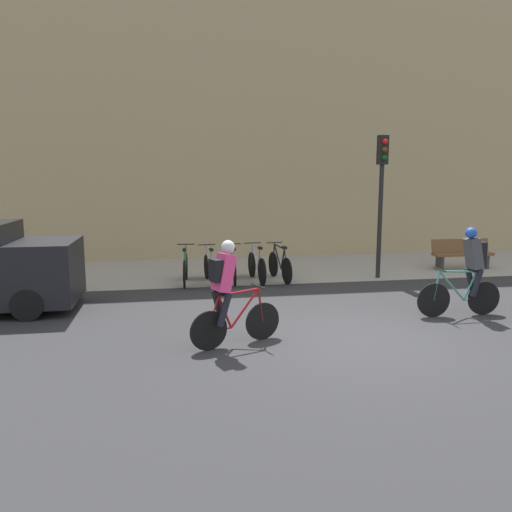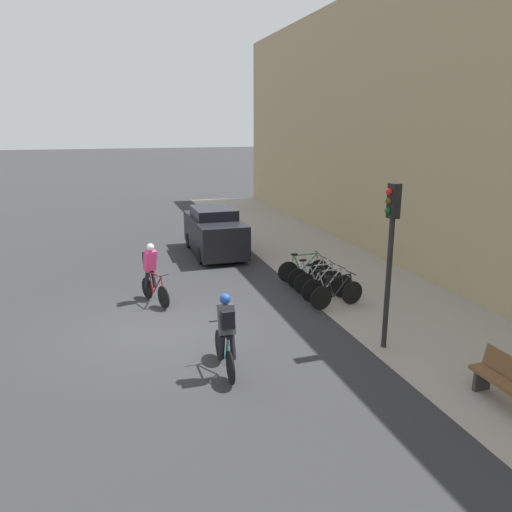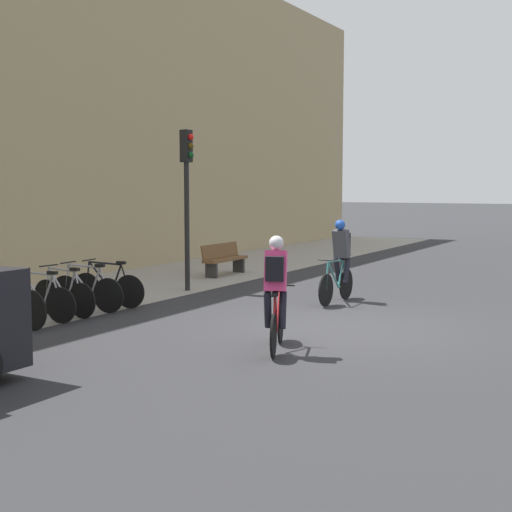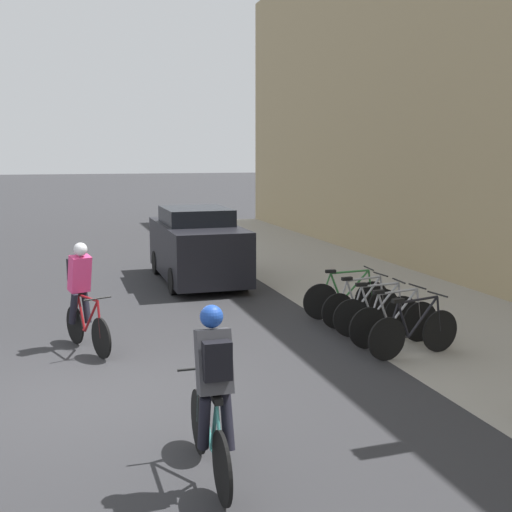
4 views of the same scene
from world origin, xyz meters
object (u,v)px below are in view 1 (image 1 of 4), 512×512
at_px(bench, 462,253).
at_px(cyclist_pink, 227,290).
at_px(parked_bike_2, 233,267).
at_px(traffic_light_pole, 382,181).
at_px(parked_bike_0, 185,268).
at_px(parked_bike_4, 280,265).
at_px(parked_bike_3, 257,266).
at_px(parked_bike_1, 210,268).
at_px(cyclist_grey, 469,269).

bearing_deg(bench, cyclist_pink, -143.43).
xyz_separation_m(parked_bike_2, traffic_light_pole, (3.99, -0.12, 2.24)).
xyz_separation_m(cyclist_pink, parked_bike_2, (0.71, 4.98, -0.54)).
xyz_separation_m(parked_bike_0, traffic_light_pole, (5.24, -0.12, 2.23)).
relative_size(parked_bike_0, parked_bike_4, 1.02).
bearing_deg(traffic_light_pole, parked_bike_4, 177.54).
distance_m(parked_bike_2, parked_bike_4, 1.25).
distance_m(parked_bike_0, bench, 8.30).
distance_m(cyclist_pink, parked_bike_4, 5.38).
bearing_deg(traffic_light_pole, parked_bike_0, 178.71).
relative_size(parked_bike_2, parked_bike_3, 0.95).
xyz_separation_m(parked_bike_4, bench, (5.76, 0.75, 0.07)).
bearing_deg(parked_bike_3, parked_bike_4, -0.01).
distance_m(traffic_light_pole, bench, 3.82).
height_order(cyclist_pink, parked_bike_0, cyclist_pink).
relative_size(parked_bike_0, parked_bike_3, 1.01).
xyz_separation_m(cyclist_pink, parked_bike_1, (0.08, 4.98, -0.55)).
bearing_deg(cyclist_grey, bench, 59.30).
height_order(parked_bike_0, bench, parked_bike_0).
relative_size(cyclist_grey, parked_bike_1, 1.09).
xyz_separation_m(parked_bike_0, parked_bike_4, (2.50, -0.00, -0.01)).
distance_m(parked_bike_3, parked_bike_4, 0.63).
xyz_separation_m(cyclist_grey, parked_bike_3, (-3.60, 3.95, -0.53)).
xyz_separation_m(parked_bike_2, parked_bike_3, (0.63, -0.00, 0.01)).
relative_size(cyclist_grey, bench, 0.97).
height_order(parked_bike_0, traffic_light_pole, traffic_light_pole).
xyz_separation_m(parked_bike_2, bench, (7.02, 0.74, 0.07)).
relative_size(cyclist_pink, parked_bike_2, 1.07).
xyz_separation_m(cyclist_pink, bench, (7.72, 5.73, -0.47)).
bearing_deg(traffic_light_pole, cyclist_pink, -134.00).
distance_m(cyclist_pink, traffic_light_pole, 6.97).
height_order(parked_bike_0, parked_bike_2, parked_bike_0).
xyz_separation_m(parked_bike_4, traffic_light_pole, (2.74, -0.12, 2.23)).
bearing_deg(parked_bike_3, parked_bike_0, -180.00).
bearing_deg(traffic_light_pole, cyclist_grey, -86.47).
bearing_deg(parked_bike_1, traffic_light_pole, -1.47).
distance_m(parked_bike_1, parked_bike_4, 1.88).
bearing_deg(parked_bike_2, parked_bike_1, -179.97).
bearing_deg(parked_bike_2, bench, 6.06).
bearing_deg(cyclist_grey, parked_bike_3, 132.34).
bearing_deg(parked_bike_4, cyclist_grey, -53.03).
xyz_separation_m(parked_bike_0, parked_bike_1, (0.63, 0.00, -0.01)).
bearing_deg(parked_bike_4, parked_bike_2, 179.97).
bearing_deg(parked_bike_1, bench, 5.57).
bearing_deg(parked_bike_1, parked_bike_0, -179.97).
bearing_deg(parked_bike_4, parked_bike_3, 179.99).
xyz_separation_m(cyclist_pink, cyclist_grey, (4.93, 1.03, -0.00)).
bearing_deg(cyclist_pink, traffic_light_pole, 46.00).
relative_size(parked_bike_2, parked_bike_4, 0.95).
distance_m(parked_bike_2, bench, 7.06).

